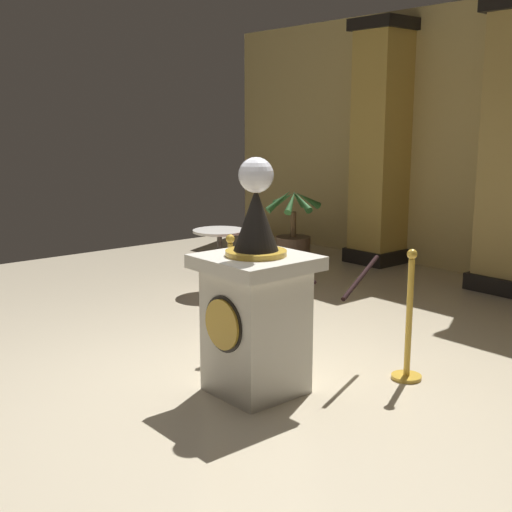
{
  "coord_description": "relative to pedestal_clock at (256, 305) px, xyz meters",
  "views": [
    {
      "loc": [
        3.96,
        -3.18,
        2.02
      ],
      "look_at": [
        0.33,
        -0.09,
        1.05
      ],
      "focal_mm": 46.84,
      "sensor_mm": 36.0,
      "label": 1
    }
  ],
  "objects": [
    {
      "name": "ground_plane",
      "position": [
        -0.33,
        0.1,
        -0.68
      ],
      "size": [
        11.04,
        11.04,
        0.0
      ],
      "primitive_type": "plane",
      "color": "beige"
    },
    {
      "name": "pedestal_clock",
      "position": [
        0.0,
        0.0,
        0.0
      ],
      "size": [
        0.75,
        0.75,
        1.77
      ],
      "color": "beige",
      "rests_on": "ground_plane"
    },
    {
      "name": "stanchion_near",
      "position": [
        0.59,
        1.08,
        -0.31
      ],
      "size": [
        0.24,
        0.24,
        1.05
      ],
      "color": "gold",
      "rests_on": "ground_plane"
    },
    {
      "name": "stanchion_far",
      "position": [
        -0.9,
        0.47,
        -0.31
      ],
      "size": [
        0.24,
        0.24,
        1.04
      ],
      "color": "gold",
      "rests_on": "ground_plane"
    },
    {
      "name": "velvet_rope",
      "position": [
        -0.16,
        0.78,
        0.11
      ],
      "size": [
        1.08,
        1.07,
        0.22
      ],
      "color": "black"
    },
    {
      "name": "column_left",
      "position": [
        -2.47,
        4.41,
        1.0
      ],
      "size": [
        0.74,
        0.74,
        3.38
      ],
      "color": "black",
      "rests_on": "ground_plane"
    },
    {
      "name": "potted_palm_left",
      "position": [
        -3.06,
        3.29,
        -0.31
      ],
      "size": [
        0.86,
        0.81,
        1.12
      ],
      "color": "#4C3828",
      "rests_on": "ground_plane"
    },
    {
      "name": "cafe_table",
      "position": [
        -2.63,
        1.67,
        -0.2
      ],
      "size": [
        0.64,
        0.64,
        0.74
      ],
      "color": "#332D28",
      "rests_on": "ground_plane"
    },
    {
      "name": "cafe_chair_red",
      "position": [
        -2.04,
        1.58,
        -0.1
      ],
      "size": [
        0.54,
        0.54,
        0.96
      ],
      "color": "black",
      "rests_on": "ground_plane"
    }
  ]
}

